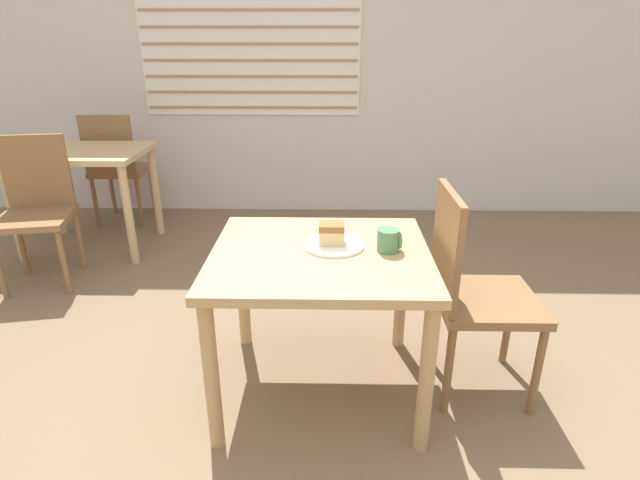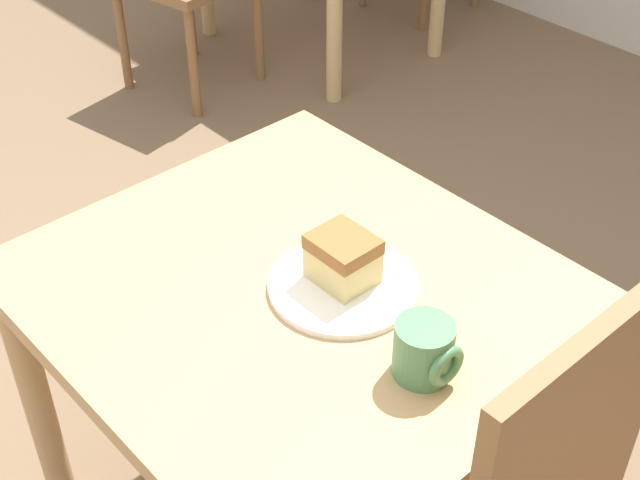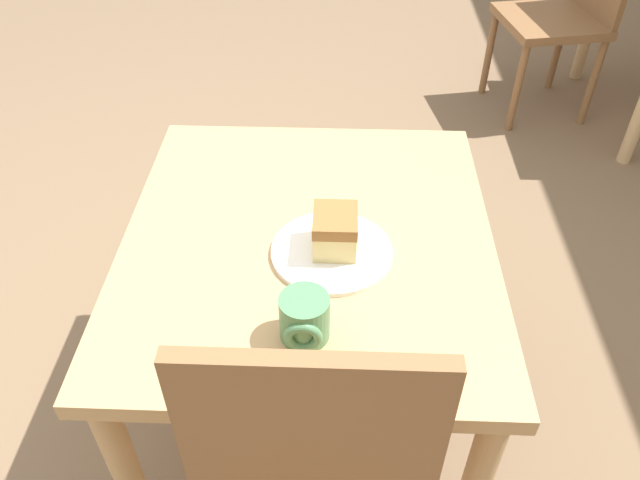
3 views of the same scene
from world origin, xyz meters
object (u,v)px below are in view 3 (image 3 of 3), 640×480
Objects in this scene: chair_far_corner at (569,6)px; coffee_mug at (304,319)px; cake_slice at (335,231)px; plate at (332,252)px; dining_table_near at (309,269)px.

chair_far_corner is 2.44m from coffee_mug.
cake_slice is at bearing -39.87° from chair_far_corner.
coffee_mug is (0.23, -0.05, 0.04)m from plate.
plate is 2.56× the size of coffee_mug.
coffee_mug reaches higher than dining_table_near.
coffee_mug is at bearing -11.08° from plate.
plate is 0.05m from cake_slice.
cake_slice reaches higher than dining_table_near.
dining_table_near is 3.49× the size of plate.
cake_slice reaches higher than plate.
cake_slice is 0.25m from coffee_mug.
chair_far_corner is at bearing 151.16° from plate.
plate is (0.06, 0.05, 0.11)m from dining_table_near.
cake_slice is (-0.01, 0.01, 0.05)m from plate.
cake_slice reaches higher than coffee_mug.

